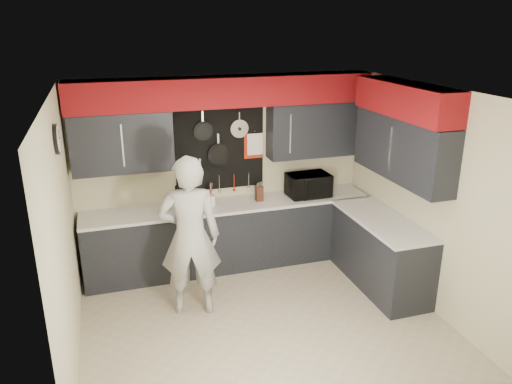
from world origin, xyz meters
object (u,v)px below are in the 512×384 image
object	(u,v)px
utensil_crock	(211,200)
person	(190,237)
coffee_maker	(183,198)
microwave	(308,185)
knife_block	(259,193)

from	to	relation	value
utensil_crock	person	distance (m)	1.09
utensil_crock	coffee_maker	bearing A→B (deg)	-174.71
microwave	knife_block	bearing A→B (deg)	176.18
coffee_maker	person	bearing A→B (deg)	-87.26
knife_block	person	xyz separation A→B (m)	(-1.14, -0.98, -0.08)
knife_block	microwave	bearing A→B (deg)	-3.01
microwave	knife_block	xyz separation A→B (m)	(-0.71, 0.02, -0.05)
microwave	utensil_crock	world-z (taller)	microwave
coffee_maker	person	world-z (taller)	person
microwave	utensil_crock	distance (m)	1.38
knife_block	coffee_maker	xyz separation A→B (m)	(-1.05, -0.03, 0.06)
utensil_crock	coffee_maker	distance (m)	0.40
microwave	person	xyz separation A→B (m)	(-1.85, -0.96, -0.13)
person	knife_block	bearing A→B (deg)	-128.53
utensil_crock	microwave	bearing A→B (deg)	-1.16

